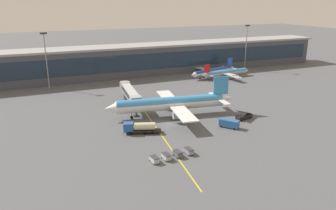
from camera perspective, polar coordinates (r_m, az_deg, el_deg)
name	(u,v)px	position (r m, az deg, el deg)	size (l,w,h in m)	color
ground_plane	(169,124)	(103.62, 0.24, -3.30)	(700.00, 700.00, 0.00)	#515459
apron_lead_in_line	(154,124)	(103.78, -2.48, -3.28)	(0.30, 80.00, 0.01)	yellow
terminal_building	(144,59)	(173.72, -4.12, 7.81)	(209.09, 16.72, 15.14)	#424751
main_airliner	(171,103)	(109.92, 0.58, 0.29)	(43.93, 34.91, 12.32)	white
jet_bridge	(130,92)	(119.89, -6.59, 2.14)	(6.25, 24.54, 6.95)	#B2B7BC
fuel_tanker	(140,128)	(96.52, -4.86, -3.86)	(11.02, 5.90, 3.25)	#232326
belt_loader	(244,116)	(110.45, 12.91, -1.87)	(7.02, 3.05, 3.49)	black
lavatory_truck	(229,123)	(102.14, 10.37, -3.06)	(5.34, 6.01, 2.50)	#285B9E
baggage_cart_0	(155,159)	(79.98, -2.33, -9.30)	(1.85, 2.79, 1.48)	#B2B7BC
baggage_cart_1	(166,157)	(81.29, -0.28, -8.82)	(1.85, 2.79, 1.48)	#B2B7BC
baggage_cart_2	(178,154)	(82.70, 1.69, -8.34)	(1.85, 2.79, 1.48)	#595B60
baggage_cart_3	(189,151)	(84.22, 3.58, -7.87)	(1.85, 2.79, 1.48)	gray
commuter_jet_far	(226,73)	(167.55, 9.90, 5.46)	(29.40, 23.33, 7.68)	#B2B7BC
commuter_jet_near	(214,71)	(169.75, 7.82, 5.81)	(30.39, 24.53, 7.97)	silver
apron_light_mast_0	(246,44)	(187.47, 13.25, 10.14)	(2.80, 0.50, 24.27)	gray
apron_light_mast_1	(46,56)	(151.81, -20.19, 7.83)	(2.80, 0.50, 24.01)	gray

